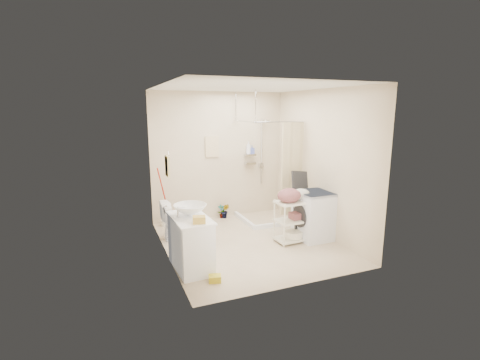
% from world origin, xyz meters
% --- Properties ---
extents(floor, '(3.20, 3.20, 0.00)m').
position_xyz_m(floor, '(0.00, 0.00, 0.00)').
color(floor, beige).
rests_on(floor, ground).
extents(ceiling, '(2.80, 3.20, 0.04)m').
position_xyz_m(ceiling, '(0.00, 0.00, 2.60)').
color(ceiling, silver).
rests_on(ceiling, ground).
extents(wall_back, '(2.80, 0.04, 2.60)m').
position_xyz_m(wall_back, '(0.00, 1.60, 1.30)').
color(wall_back, beige).
rests_on(wall_back, ground).
extents(wall_front, '(2.80, 0.04, 2.60)m').
position_xyz_m(wall_front, '(0.00, -1.60, 1.30)').
color(wall_front, beige).
rests_on(wall_front, ground).
extents(wall_left, '(0.04, 3.20, 2.60)m').
position_xyz_m(wall_left, '(-1.40, 0.00, 1.30)').
color(wall_left, beige).
rests_on(wall_left, ground).
extents(wall_right, '(0.04, 3.20, 2.60)m').
position_xyz_m(wall_right, '(1.40, 0.00, 1.30)').
color(wall_right, beige).
rests_on(wall_right, ground).
extents(vanity, '(0.54, 0.90, 0.77)m').
position_xyz_m(vanity, '(-1.16, -0.58, 0.38)').
color(vanity, white).
rests_on(vanity, ground).
extents(sink, '(0.51, 0.51, 0.16)m').
position_xyz_m(sink, '(-1.14, -0.50, 0.85)').
color(sink, white).
rests_on(sink, vanity).
extents(counter_basket, '(0.19, 0.17, 0.09)m').
position_xyz_m(counter_basket, '(-1.11, -0.87, 0.81)').
color(counter_basket, gold).
rests_on(counter_basket, vanity).
extents(floor_basket, '(0.27, 0.23, 0.13)m').
position_xyz_m(floor_basket, '(-0.97, -1.10, 0.06)').
color(floor_basket, yellow).
rests_on(floor_basket, ground).
extents(toilet, '(0.68, 0.40, 0.68)m').
position_xyz_m(toilet, '(-1.04, 0.66, 0.34)').
color(toilet, silver).
rests_on(toilet, ground).
extents(mop, '(0.15, 0.15, 1.17)m').
position_xyz_m(mop, '(-1.22, 1.42, 0.58)').
color(mop, '#A91C0C').
rests_on(mop, ground).
extents(potted_plant_a, '(0.17, 0.14, 0.29)m').
position_xyz_m(potted_plant_a, '(-0.00, 1.47, 0.14)').
color(potted_plant_a, brown).
rests_on(potted_plant_a, ground).
extents(potted_plant_b, '(0.21, 0.20, 0.31)m').
position_xyz_m(potted_plant_b, '(0.07, 1.44, 0.15)').
color(potted_plant_b, brown).
rests_on(potted_plant_b, ground).
extents(hanging_towel, '(0.28, 0.03, 0.42)m').
position_xyz_m(hanging_towel, '(-0.15, 1.58, 1.50)').
color(hanging_towel, beige).
rests_on(hanging_towel, wall_back).
extents(towel_ring, '(0.04, 0.22, 0.34)m').
position_xyz_m(towel_ring, '(-1.38, -0.20, 1.47)').
color(towel_ring, '#F4E49B').
rests_on(towel_ring, wall_left).
extents(tp_holder, '(0.08, 0.12, 0.14)m').
position_xyz_m(tp_holder, '(-1.36, 0.05, 0.72)').
color(tp_holder, white).
rests_on(tp_holder, wall_left).
extents(shower, '(1.10, 1.10, 2.10)m').
position_xyz_m(shower, '(0.85, 1.05, 1.05)').
color(shower, white).
rests_on(shower, ground).
extents(shampoo_bottle_a, '(0.11, 0.11, 0.26)m').
position_xyz_m(shampoo_bottle_a, '(0.63, 1.52, 1.45)').
color(shampoo_bottle_a, white).
rests_on(shampoo_bottle_a, shower).
extents(shampoo_bottle_b, '(0.09, 0.09, 0.18)m').
position_xyz_m(shampoo_bottle_b, '(0.71, 1.51, 1.41)').
color(shampoo_bottle_b, '#4C5AAC').
rests_on(shampoo_bottle_b, shower).
extents(washing_machine, '(0.59, 0.61, 0.84)m').
position_xyz_m(washing_machine, '(1.14, -0.23, 0.42)').
color(washing_machine, silver).
rests_on(washing_machine, ground).
extents(laundry_rack, '(0.65, 0.41, 0.87)m').
position_xyz_m(laundry_rack, '(0.74, -0.23, 0.43)').
color(laundry_rack, silver).
rests_on(laundry_rack, ground).
extents(ironing_board, '(0.35, 0.14, 1.20)m').
position_xyz_m(ironing_board, '(1.02, 0.01, 0.60)').
color(ironing_board, black).
rests_on(ironing_board, ground).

